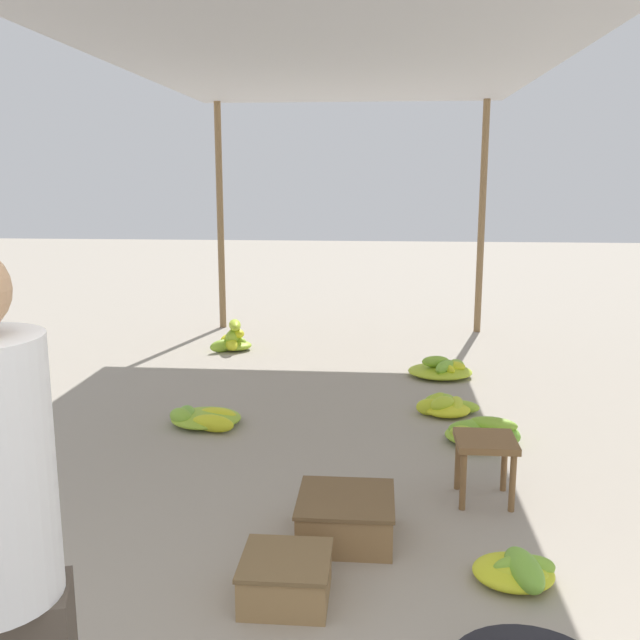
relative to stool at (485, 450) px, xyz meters
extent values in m
cylinder|color=olive|center=(-2.56, 4.67, 1.05)|extent=(0.08, 0.08, 2.72)
cylinder|color=olive|center=(0.57, 4.67, 1.05)|extent=(0.08, 0.08, 2.72)
cube|color=#B2B2B7|center=(-0.99, 1.04, 2.43)|extent=(3.53, 7.65, 0.04)
cube|color=brown|center=(0.00, 0.00, 0.05)|extent=(0.34, 0.34, 0.04)
cylinder|color=brown|center=(-0.14, -0.14, -0.14)|extent=(0.04, 0.04, 0.34)
cylinder|color=brown|center=(0.14, -0.14, -0.14)|extent=(0.04, 0.04, 0.34)
cylinder|color=brown|center=(-0.14, 0.14, -0.14)|extent=(0.04, 0.04, 0.34)
cylinder|color=brown|center=(0.14, 0.14, -0.14)|extent=(0.04, 0.04, 0.34)
ellipsoid|color=#9BC230|center=(-2.18, 3.50, -0.15)|extent=(0.21, 0.35, 0.15)
ellipsoid|color=yellow|center=(-2.20, 3.43, -0.23)|extent=(0.25, 0.34, 0.14)
ellipsoid|color=#94BF32|center=(-2.15, 3.53, -0.23)|extent=(0.26, 0.20, 0.13)
ellipsoid|color=#ACC92D|center=(-2.17, 3.50, -0.03)|extent=(0.20, 0.35, 0.12)
ellipsoid|color=#8FBE32|center=(-2.28, 3.40, -0.24)|extent=(0.31, 0.29, 0.14)
ellipsoid|color=yellow|center=(-2.15, 3.50, -0.12)|extent=(0.25, 0.24, 0.11)
ellipsoid|color=yellow|center=(-2.22, 3.49, -0.19)|extent=(0.27, 0.27, 0.14)
ellipsoid|color=#9EC330|center=(-2.17, 3.49, -0.26)|extent=(0.36, 0.31, 0.10)
ellipsoid|color=#76B337|center=(-2.07, 1.13, -0.22)|extent=(0.17, 0.27, 0.10)
ellipsoid|color=yellow|center=(-1.82, 0.96, -0.23)|extent=(0.35, 0.20, 0.13)
ellipsoid|color=yellow|center=(-1.83, 1.17, -0.23)|extent=(0.33, 0.21, 0.10)
ellipsoid|color=#86BA34|center=(-2.09, 1.07, -0.23)|extent=(0.26, 0.27, 0.12)
ellipsoid|color=#99C231|center=(-1.91, 1.13, -0.26)|extent=(0.53, 0.46, 0.10)
ellipsoid|color=#8ABB33|center=(-0.08, 2.58, -0.15)|extent=(0.27, 0.16, 0.11)
ellipsoid|color=#7DB636|center=(0.00, 2.52, -0.19)|extent=(0.26, 0.31, 0.12)
ellipsoid|color=yellow|center=(-0.02, 2.56, -0.20)|extent=(0.27, 0.31, 0.11)
ellipsoid|color=#8FBE32|center=(0.12, 2.68, -0.20)|extent=(0.17, 0.25, 0.10)
ellipsoid|color=yellow|center=(0.09, 2.61, -0.20)|extent=(0.22, 0.16, 0.10)
ellipsoid|color=#C0D12A|center=(-0.02, 2.63, -0.20)|extent=(0.31, 0.29, 0.14)
ellipsoid|color=#B2CC2C|center=(-0.04, 2.61, -0.26)|extent=(0.60, 0.52, 0.10)
ellipsoid|color=#81B835|center=(0.06, -0.88, -0.23)|extent=(0.31, 0.15, 0.13)
ellipsoid|color=#C6D429|center=(0.04, -0.91, -0.24)|extent=(0.27, 0.16, 0.09)
ellipsoid|color=#AAC82E|center=(-0.07, -0.86, -0.26)|extent=(0.16, 0.23, 0.09)
ellipsoid|color=#76B337|center=(0.05, -0.91, -0.22)|extent=(0.20, 0.35, 0.15)
ellipsoid|color=yellow|center=(0.02, -0.86, -0.26)|extent=(0.37, 0.33, 0.10)
ellipsoid|color=#A4C62F|center=(0.02, 0.76, -0.23)|extent=(0.19, 0.27, 0.13)
ellipsoid|color=#76B437|center=(0.28, 0.95, -0.24)|extent=(0.28, 0.34, 0.14)
ellipsoid|color=#A0C430|center=(0.26, 0.93, -0.24)|extent=(0.30, 0.29, 0.12)
ellipsoid|color=#A2C52F|center=(-0.01, 0.85, -0.22)|extent=(0.27, 0.25, 0.12)
ellipsoid|color=#88BB34|center=(0.19, 0.91, -0.16)|extent=(0.35, 0.20, 0.10)
ellipsoid|color=#7EB736|center=(0.04, 0.93, -0.21)|extent=(0.33, 0.17, 0.12)
ellipsoid|color=#76B437|center=(0.21, 1.07, -0.23)|extent=(0.18, 0.24, 0.11)
ellipsoid|color=#93BF32|center=(0.09, 0.93, -0.26)|extent=(0.46, 0.41, 0.10)
ellipsoid|color=#C3D229|center=(-0.21, 1.49, -0.24)|extent=(0.22, 0.15, 0.13)
ellipsoid|color=#98C131|center=(-0.12, 1.62, -0.24)|extent=(0.29, 0.18, 0.14)
ellipsoid|color=#B3CC2C|center=(-0.11, 1.47, -0.21)|extent=(0.26, 0.26, 0.12)
ellipsoid|color=#ACC92D|center=(-0.13, 1.61, -0.23)|extent=(0.24, 0.25, 0.14)
ellipsoid|color=#C2D229|center=(0.00, 1.55, -0.24)|extent=(0.16, 0.35, 0.12)
ellipsoid|color=#9BC230|center=(0.06, 1.57, -0.25)|extent=(0.30, 0.22, 0.09)
ellipsoid|color=#91BE32|center=(-0.10, 1.63, -0.23)|extent=(0.25, 0.24, 0.11)
ellipsoid|color=yellow|center=(-0.07, 1.49, -0.26)|extent=(0.37, 0.32, 0.10)
cube|color=olive|center=(-0.77, -0.52, -0.20)|extent=(0.48, 0.48, 0.21)
cube|color=brown|center=(-0.77, -0.52, -0.09)|extent=(0.50, 0.50, 0.02)
cube|color=#9E7A4C|center=(-1.01, -1.08, -0.22)|extent=(0.38, 0.38, 0.18)
cube|color=brown|center=(-1.01, -1.08, -0.12)|extent=(0.39, 0.39, 0.02)
camera|label=1|loc=(-0.62, -3.92, 1.53)|focal=40.00mm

